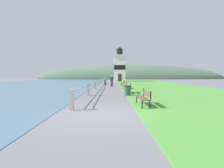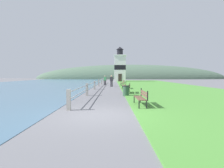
{
  "view_description": "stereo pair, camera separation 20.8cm",
  "coord_description": "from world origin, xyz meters",
  "views": [
    {
      "loc": [
        0.46,
        -7.47,
        1.74
      ],
      "look_at": [
        0.5,
        19.72,
        0.3
      ],
      "focal_mm": 28.0,
      "sensor_mm": 36.0,
      "label": 1
    },
    {
      "loc": [
        0.67,
        -7.47,
        1.74
      ],
      "look_at": [
        0.5,
        19.72,
        0.3
      ],
      "focal_mm": 28.0,
      "sensor_mm": 36.0,
      "label": 2
    }
  ],
  "objects": [
    {
      "name": "trash_bin",
      "position": [
        1.71,
        6.72,
        0.42
      ],
      "size": [
        0.54,
        0.54,
        0.84
      ],
      "color": "#2D5138",
      "rests_on": "ground_plane"
    },
    {
      "name": "grass_verge",
      "position": [
        7.61,
        18.15,
        0.03
      ],
      "size": [
        12.0,
        54.46,
        0.06
      ],
      "color": "#4C8E38",
      "rests_on": "ground_plane"
    },
    {
      "name": "person_by_railing",
      "position": [
        0.43,
        17.96,
        0.9
      ],
      "size": [
        0.45,
        0.32,
        1.67
      ],
      "rotation": [
        0.0,
        0.0,
        1.32
      ],
      "color": "#28282D",
      "rests_on": "ground_plane"
    },
    {
      "name": "water_strip",
      "position": [
        -14.11,
        18.15,
        0.01
      ],
      "size": [
        24.0,
        87.14,
        0.01
      ],
      "color": "#476B84",
      "rests_on": "ground_plane"
    },
    {
      "name": "park_bench_by_lighthouse",
      "position": [
        2.17,
        19.66,
        0.54
      ],
      "size": [
        0.56,
        1.98,
        0.94
      ],
      "rotation": [
        0.0,
        0.0,
        3.19
      ],
      "color": "brown",
      "rests_on": "ground_plane"
    },
    {
      "name": "person_strolling",
      "position": [
        -0.68,
        21.66,
        0.88
      ],
      "size": [
        0.44,
        0.31,
        1.62
      ],
      "rotation": [
        0.0,
        0.0,
        1.29
      ],
      "color": "#28282D",
      "rests_on": "ground_plane"
    },
    {
      "name": "lighthouse",
      "position": [
        2.42,
        37.94,
        3.86
      ],
      "size": [
        3.26,
        3.26,
        8.98
      ],
      "color": "white",
      "rests_on": "ground_plane"
    },
    {
      "name": "park_bench_midway",
      "position": [
        2.05,
        8.69,
        0.54
      ],
      "size": [
        0.71,
        1.98,
        0.94
      ],
      "rotation": [
        0.0,
        0.0,
        3.02
      ],
      "color": "brown",
      "rests_on": "ground_plane"
    },
    {
      "name": "park_bench_far",
      "position": [
        2.07,
        13.8,
        0.54
      ],
      "size": [
        0.6,
        1.98,
        0.94
      ],
      "rotation": [
        0.0,
        0.0,
        3.07
      ],
      "color": "brown",
      "rests_on": "ground_plane"
    },
    {
      "name": "park_bench_near",
      "position": [
        2.22,
        2.05,
        0.54
      ],
      "size": [
        0.49,
        1.91,
        0.94
      ],
      "rotation": [
        0.0,
        0.0,
        3.15
      ],
      "color": "brown",
      "rests_on": "ground_plane"
    },
    {
      "name": "seawall_railing",
      "position": [
        -1.51,
        15.93,
        0.61
      ],
      "size": [
        0.18,
        30.04,
        1.03
      ],
      "color": "#A8A399",
      "rests_on": "ground_plane"
    },
    {
      "name": "distant_hillside",
      "position": [
        8.0,
        66.31,
        0.0
      ],
      "size": [
        80.0,
        16.0,
        12.0
      ],
      "color": "#4C6651",
      "rests_on": "ground_plane"
    },
    {
      "name": "ground_plane",
      "position": [
        0.0,
        0.0,
        0.0
      ],
      "size": [
        160.0,
        160.0,
        0.0
      ],
      "primitive_type": "plane",
      "color": "slate"
    }
  ]
}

